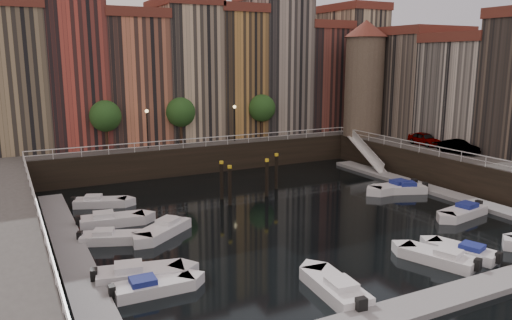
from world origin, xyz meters
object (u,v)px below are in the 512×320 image
boat_left_2 (111,238)px  car_b (458,148)px  mooring_pilings (249,179)px  corner_tower (364,76)px  car_a (424,140)px  gangway (366,152)px  boat_left_0 (152,287)px  boat_left_1 (138,274)px

boat_left_2 → car_b: (34.15, 0.86, 3.32)m
mooring_pilings → corner_tower: bearing=24.5°
car_a → car_b: car_a is taller
car_b → boat_left_2: bearing=174.8°
boat_left_2 → car_a: bearing=30.9°
gangway → car_a: bearing=-48.1°
boat_left_0 → boat_left_2: (-0.46, 8.64, -0.00)m
mooring_pilings → boat_left_1: 18.46m
corner_tower → car_a: 11.24m
mooring_pilings → boat_left_2: bearing=-156.5°
corner_tower → gangway: corner_tower is taller
gangway → boat_left_1: size_ratio=1.59×
boat_left_1 → boat_left_2: (-0.19, 6.84, -0.05)m
mooring_pilings → boat_left_1: (-13.32, -12.71, -1.25)m
gangway → boat_left_1: 35.04m
mooring_pilings → boat_left_0: bearing=-132.0°
mooring_pilings → boat_left_1: bearing=-136.3°
car_a → boat_left_1: bearing=-155.0°
boat_left_0 → gangway: bearing=33.7°
car_a → car_b: size_ratio=1.01×
gangway → boat_left_1: bearing=-150.3°
car_a → car_b: bearing=-91.7°
car_b → boat_left_0: bearing=-170.9°
boat_left_0 → boat_left_2: 8.65m
gangway → boat_left_2: bearing=-161.1°
gangway → boat_left_0: 35.73m
corner_tower → mooring_pilings: size_ratio=2.11×
car_a → mooring_pilings: bearing=-175.2°
mooring_pilings → car_a: bearing=0.1°
corner_tower → car_b: bearing=-87.4°
boat_left_0 → car_a: bearing=24.3°
gangway → car_b: car_b is taller
mooring_pilings → boat_left_2: (-13.51, -5.88, -1.31)m
gangway → mooring_pilings: (-17.09, -4.61, -0.27)m
boat_left_0 → car_b: 35.16m
gangway → boat_left_0: bearing=-147.6°
boat_left_0 → car_b: car_b is taller
corner_tower → boat_left_0: bearing=-144.4°
car_b → corner_tower: bearing=85.9°
mooring_pilings → gangway: bearing=15.1°
boat_left_1 → boat_left_0: bearing=-69.1°
car_b → gangway: bearing=103.5°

